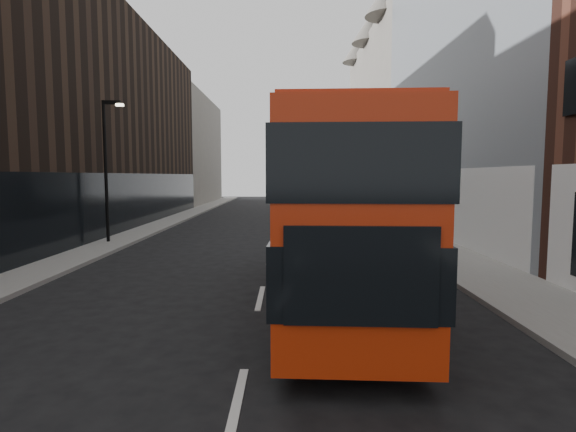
{
  "coord_description": "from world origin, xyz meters",
  "views": [
    {
      "loc": [
        0.77,
        -4.47,
        3.46
      ],
      "look_at": [
        0.78,
        6.19,
        2.5
      ],
      "focal_mm": 28.0,
      "sensor_mm": 36.0,
      "label": 1
    }
  ],
  "objects_px": {
    "grey_bus": "(321,190)",
    "car_b": "(328,225)",
    "street_lamp": "(107,161)",
    "red_bus": "(338,206)",
    "car_c": "(305,219)",
    "car_a": "(355,251)"
  },
  "relations": [
    {
      "from": "grey_bus",
      "to": "car_b",
      "type": "relative_size",
      "value": 2.9
    },
    {
      "from": "street_lamp",
      "to": "red_bus",
      "type": "bearing_deg",
      "value": -44.69
    },
    {
      "from": "street_lamp",
      "to": "grey_bus",
      "type": "height_order",
      "value": "street_lamp"
    },
    {
      "from": "red_bus",
      "to": "car_b",
      "type": "relative_size",
      "value": 2.73
    },
    {
      "from": "street_lamp",
      "to": "red_bus",
      "type": "distance_m",
      "value": 14.66
    },
    {
      "from": "red_bus",
      "to": "grey_bus",
      "type": "relative_size",
      "value": 0.94
    },
    {
      "from": "street_lamp",
      "to": "car_c",
      "type": "xyz_separation_m",
      "value": [
        10.1,
        6.0,
        -3.46
      ]
    },
    {
      "from": "red_bus",
      "to": "grey_bus",
      "type": "xyz_separation_m",
      "value": [
        1.82,
        30.04,
        -0.49
      ]
    },
    {
      "from": "car_a",
      "to": "car_c",
      "type": "distance_m",
      "value": 12.08
    },
    {
      "from": "grey_bus",
      "to": "car_a",
      "type": "height_order",
      "value": "grey_bus"
    },
    {
      "from": "street_lamp",
      "to": "grey_bus",
      "type": "xyz_separation_m",
      "value": [
        12.18,
        19.79,
        -2.04
      ]
    },
    {
      "from": "street_lamp",
      "to": "car_c",
      "type": "relative_size",
      "value": 1.41
    },
    {
      "from": "grey_bus",
      "to": "car_a",
      "type": "relative_size",
      "value": 3.15
    },
    {
      "from": "car_b",
      "to": "street_lamp",
      "type": "bearing_deg",
      "value": -170.4
    },
    {
      "from": "red_bus",
      "to": "car_a",
      "type": "distance_m",
      "value": 4.81
    },
    {
      "from": "grey_bus",
      "to": "car_c",
      "type": "height_order",
      "value": "grey_bus"
    },
    {
      "from": "red_bus",
      "to": "car_a",
      "type": "xyz_separation_m",
      "value": [
        1.13,
        4.25,
        -1.95
      ]
    },
    {
      "from": "car_a",
      "to": "car_b",
      "type": "bearing_deg",
      "value": 87.84
    },
    {
      "from": "red_bus",
      "to": "car_c",
      "type": "distance_m",
      "value": 16.36
    },
    {
      "from": "car_b",
      "to": "car_c",
      "type": "bearing_deg",
      "value": 105.39
    },
    {
      "from": "street_lamp",
      "to": "grey_bus",
      "type": "bearing_deg",
      "value": 58.38
    },
    {
      "from": "grey_bus",
      "to": "car_c",
      "type": "xyz_separation_m",
      "value": [
        -2.08,
        -13.79,
        -1.41
      ]
    }
  ]
}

